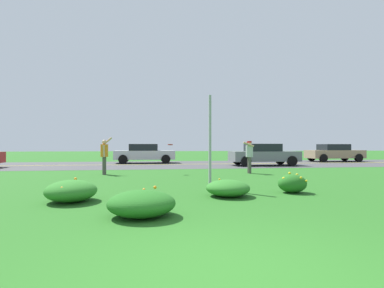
{
  "coord_description": "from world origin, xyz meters",
  "views": [
    {
      "loc": [
        -0.84,
        -2.93,
        1.33
      ],
      "look_at": [
        0.83,
        8.71,
        1.39
      ],
      "focal_mm": 28.24,
      "sensor_mm": 36.0,
      "label": 1
    }
  ],
  "objects_px": {
    "person_thrower_orange_shirt": "(104,154)",
    "car_gray_center_right": "(264,154)",
    "car_tan_rightmost": "(334,153)",
    "frisbee_red": "(170,145)",
    "car_silver_center_left": "(144,153)",
    "sign_post_near_path": "(210,142)",
    "person_catcher_red_cap_gray_shirt": "(249,154)"
  },
  "relations": [
    {
      "from": "person_thrower_orange_shirt",
      "to": "car_gray_center_right",
      "type": "distance_m",
      "value": 10.86
    },
    {
      "from": "person_thrower_orange_shirt",
      "to": "car_gray_center_right",
      "type": "xyz_separation_m",
      "value": [
        9.64,
        5.0,
        -0.22
      ]
    },
    {
      "from": "car_tan_rightmost",
      "to": "car_gray_center_right",
      "type": "bearing_deg",
      "value": -153.0
    },
    {
      "from": "frisbee_red",
      "to": "car_gray_center_right",
      "type": "height_order",
      "value": "car_gray_center_right"
    },
    {
      "from": "car_silver_center_left",
      "to": "car_tan_rightmost",
      "type": "bearing_deg",
      "value": 0.0
    },
    {
      "from": "sign_post_near_path",
      "to": "frisbee_red",
      "type": "xyz_separation_m",
      "value": [
        -0.85,
        5.17,
        -0.07
      ]
    },
    {
      "from": "frisbee_red",
      "to": "car_gray_center_right",
      "type": "bearing_deg",
      "value": 37.26
    },
    {
      "from": "person_thrower_orange_shirt",
      "to": "frisbee_red",
      "type": "height_order",
      "value": "person_thrower_orange_shirt"
    },
    {
      "from": "person_catcher_red_cap_gray_shirt",
      "to": "car_tan_rightmost",
      "type": "xyz_separation_m",
      "value": [
        10.56,
        9.3,
        -0.2
      ]
    },
    {
      "from": "frisbee_red",
      "to": "car_silver_center_left",
      "type": "relative_size",
      "value": 0.05
    },
    {
      "from": "sign_post_near_path",
      "to": "car_silver_center_left",
      "type": "xyz_separation_m",
      "value": [
        -2.19,
        14.13,
        -0.7
      ]
    },
    {
      "from": "frisbee_red",
      "to": "car_tan_rightmost",
      "type": "height_order",
      "value": "car_tan_rightmost"
    },
    {
      "from": "car_silver_center_left",
      "to": "frisbee_red",
      "type": "bearing_deg",
      "value": -81.53
    },
    {
      "from": "sign_post_near_path",
      "to": "car_gray_center_right",
      "type": "relative_size",
      "value": 0.64
    },
    {
      "from": "person_catcher_red_cap_gray_shirt",
      "to": "car_gray_center_right",
      "type": "bearing_deg",
      "value": 62.11
    },
    {
      "from": "car_gray_center_right",
      "to": "sign_post_near_path",
      "type": "bearing_deg",
      "value": -119.45
    },
    {
      "from": "person_thrower_orange_shirt",
      "to": "car_tan_rightmost",
      "type": "height_order",
      "value": "person_thrower_orange_shirt"
    },
    {
      "from": "person_thrower_orange_shirt",
      "to": "frisbee_red",
      "type": "distance_m",
      "value": 3.06
    },
    {
      "from": "person_thrower_orange_shirt",
      "to": "car_tan_rightmost",
      "type": "relative_size",
      "value": 0.39
    },
    {
      "from": "person_thrower_orange_shirt",
      "to": "car_silver_center_left",
      "type": "height_order",
      "value": "person_thrower_orange_shirt"
    },
    {
      "from": "person_thrower_orange_shirt",
      "to": "car_gray_center_right",
      "type": "relative_size",
      "value": 0.39
    },
    {
      "from": "sign_post_near_path",
      "to": "car_silver_center_left",
      "type": "relative_size",
      "value": 0.64
    },
    {
      "from": "person_thrower_orange_shirt",
      "to": "car_silver_center_left",
      "type": "xyz_separation_m",
      "value": [
        1.7,
        8.94,
        -0.22
      ]
    },
    {
      "from": "person_thrower_orange_shirt",
      "to": "car_gray_center_right",
      "type": "bearing_deg",
      "value": 27.41
    },
    {
      "from": "car_tan_rightmost",
      "to": "frisbee_red",
      "type": "bearing_deg",
      "value": -147.98
    },
    {
      "from": "car_gray_center_right",
      "to": "person_catcher_red_cap_gray_shirt",
      "type": "bearing_deg",
      "value": -117.89
    },
    {
      "from": "car_silver_center_left",
      "to": "sign_post_near_path",
      "type": "bearing_deg",
      "value": -81.21
    },
    {
      "from": "person_catcher_red_cap_gray_shirt",
      "to": "car_silver_center_left",
      "type": "height_order",
      "value": "person_catcher_red_cap_gray_shirt"
    },
    {
      "from": "person_thrower_orange_shirt",
      "to": "person_catcher_red_cap_gray_shirt",
      "type": "bearing_deg",
      "value": -3.05
    },
    {
      "from": "sign_post_near_path",
      "to": "frisbee_red",
      "type": "height_order",
      "value": "sign_post_near_path"
    },
    {
      "from": "sign_post_near_path",
      "to": "person_catcher_red_cap_gray_shirt",
      "type": "bearing_deg",
      "value": 58.88
    },
    {
      "from": "person_catcher_red_cap_gray_shirt",
      "to": "car_gray_center_right",
      "type": "distance_m",
      "value": 6.07
    }
  ]
}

